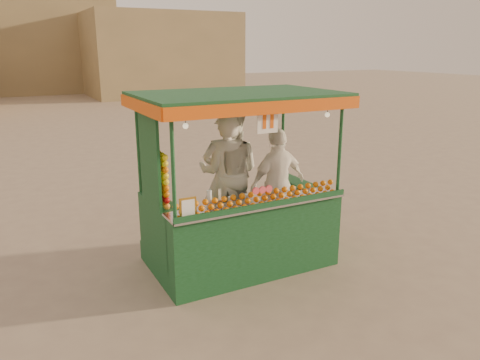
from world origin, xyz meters
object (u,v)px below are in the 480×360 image
juice_cart (238,213)px  vendor_right (278,184)px  vendor_left (227,178)px  vendor_middle (229,173)px

juice_cart → vendor_right: juice_cart is taller
vendor_left → vendor_right: bearing=-177.3°
juice_cart → vendor_left: juice_cart is taller
juice_cart → vendor_middle: (0.12, 0.48, 0.43)m
juice_cart → vendor_left: size_ratio=1.44×
juice_cart → vendor_right: size_ratio=1.64×
juice_cart → vendor_left: (0.01, 0.35, 0.41)m
vendor_left → vendor_middle: (0.11, 0.13, 0.03)m
vendor_left → vendor_right: (0.66, -0.26, -0.11)m
juice_cart → vendor_right: (0.68, 0.09, 0.30)m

